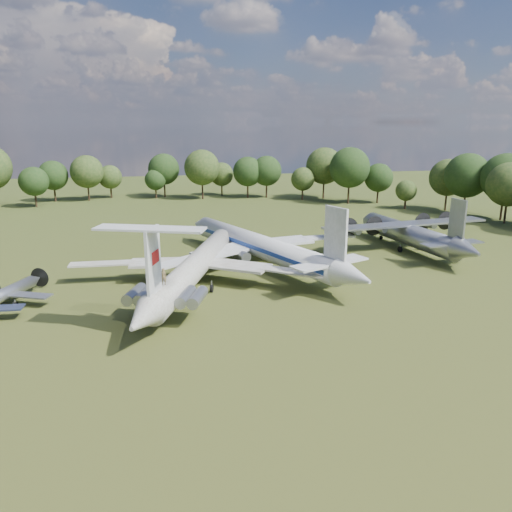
{
  "coord_description": "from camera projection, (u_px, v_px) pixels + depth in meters",
  "views": [
    {
      "loc": [
        -0.66,
        -67.21,
        22.08
      ],
      "look_at": [
        11.52,
        -4.88,
        5.0
      ],
      "focal_mm": 35.0,
      "sensor_mm": 36.0,
      "label": 1
    }
  ],
  "objects": [
    {
      "name": "an12_transport",
      "position": [
        409.0,
        237.0,
        88.57
      ],
      "size": [
        36.34,
        39.55,
        4.68
      ],
      "primitive_type": null,
      "rotation": [
        0.0,
        0.0,
        0.13
      ],
      "color": "#A3A6AB",
      "rests_on": "ground"
    },
    {
      "name": "il62_airliner",
      "position": [
        195.0,
        271.0,
        68.41
      ],
      "size": [
        49.78,
        56.36,
        4.61
      ],
      "primitive_type": null,
      "rotation": [
        0.0,
        0.0,
        -0.34
      ],
      "color": "beige",
      "rests_on": "ground"
    },
    {
      "name": "person_on_il62",
      "position": [
        163.0,
        276.0,
        55.25
      ],
      "size": [
        0.75,
        0.54,
        1.89
      ],
      "primitive_type": "imported",
      "rotation": [
        0.0,
        0.0,
        3.0
      ],
      "color": "olive",
      "rests_on": "il62_airliner"
    },
    {
      "name": "tu104_jet",
      "position": [
        260.0,
        250.0,
        78.9
      ],
      "size": [
        53.65,
        60.29,
        4.97
      ],
      "primitive_type": null,
      "rotation": [
        0.0,
        0.0,
        0.4
      ],
      "color": "silver",
      "rests_on": "ground"
    },
    {
      "name": "small_prop_northwest",
      "position": [
        6.0,
        297.0,
        61.88
      ],
      "size": [
        16.64,
        18.84,
        2.29
      ],
      "primitive_type": null,
      "rotation": [
        0.0,
        0.0,
        -0.4
      ],
      "color": "gray",
      "rests_on": "ground"
    },
    {
      "name": "ground",
      "position": [
        168.0,
        286.0,
        69.56
      ],
      "size": [
        300.0,
        300.0,
        0.0
      ],
      "primitive_type": "plane",
      "color": "#254216",
      "rests_on": "ground"
    }
  ]
}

